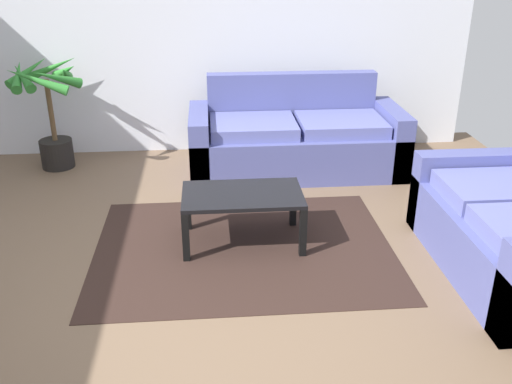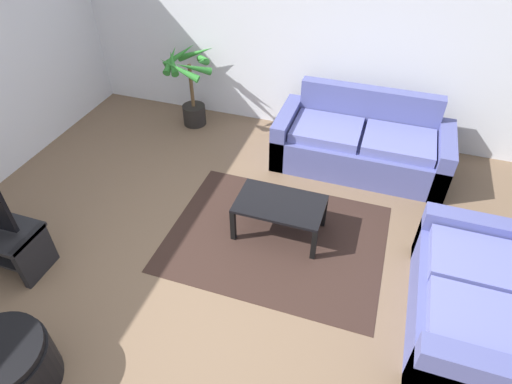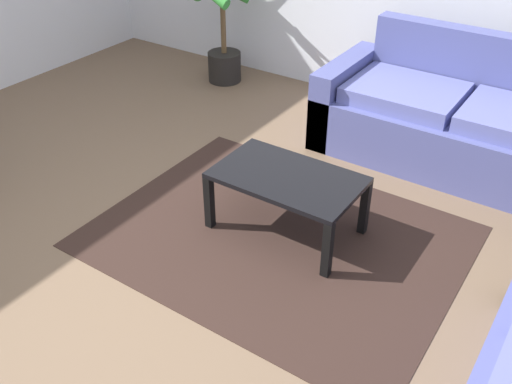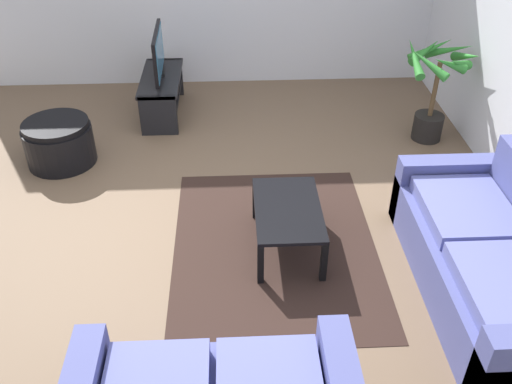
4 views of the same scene
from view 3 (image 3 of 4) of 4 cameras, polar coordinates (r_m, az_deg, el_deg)
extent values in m
plane|color=brown|center=(3.39, -11.05, -8.10)|extent=(6.60, 6.60, 0.00)
cube|color=#4C518C|center=(4.51, 19.50, 5.18)|extent=(2.06, 0.90, 0.42)
cube|color=#4C518C|center=(4.66, 21.93, 11.77)|extent=(1.70, 0.16, 0.48)
cube|color=#4C518C|center=(4.73, 8.84, 9.52)|extent=(0.18, 0.90, 0.62)
cube|color=#5D63A4|center=(4.45, 14.75, 9.58)|extent=(0.81, 0.66, 0.12)
cube|color=black|center=(3.44, 3.16, 1.45)|extent=(0.89, 0.54, 0.03)
cube|color=black|center=(3.58, -4.70, -1.02)|extent=(0.05, 0.05, 0.37)
cube|color=black|center=(3.22, 7.16, -5.77)|extent=(0.05, 0.05, 0.37)
cube|color=black|center=(3.91, -0.30, 2.38)|extent=(0.05, 0.05, 0.37)
cube|color=black|center=(3.58, 10.82, -1.57)|extent=(0.05, 0.05, 0.37)
cube|color=black|center=(3.59, 2.14, -4.46)|extent=(2.20, 1.70, 0.01)
cylinder|color=black|center=(5.72, -3.17, 12.43)|extent=(0.32, 0.32, 0.29)
cylinder|color=brown|center=(5.57, -3.32, 16.71)|extent=(0.05, 0.05, 0.61)
camera|label=1|loc=(2.12, -90.76, -5.01)|focal=39.76mm
camera|label=2|loc=(1.36, -126.62, 34.78)|focal=30.02mm
camera|label=4|loc=(3.10, 90.81, 19.17)|focal=39.14mm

